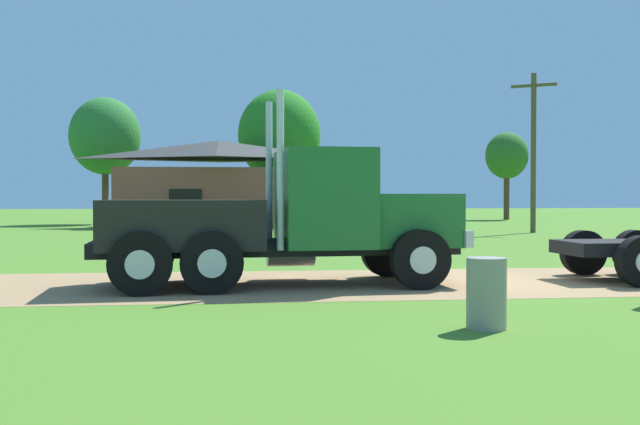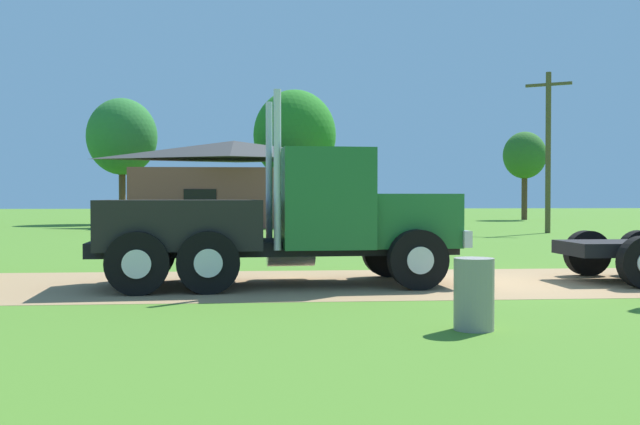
# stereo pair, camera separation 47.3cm
# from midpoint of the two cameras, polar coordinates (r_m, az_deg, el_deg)

# --- Properties ---
(ground_plane) EXTENTS (200.00, 200.00, 0.00)m
(ground_plane) POSITION_cam_midpoint_polar(r_m,az_deg,el_deg) (15.74, 11.94, -5.23)
(ground_plane) COLOR #4B7B25
(dirt_track) EXTENTS (120.00, 5.31, 0.01)m
(dirt_track) POSITION_cam_midpoint_polar(r_m,az_deg,el_deg) (15.74, 11.94, -5.21)
(dirt_track) COLOR #A17D55
(dirt_track) RESTS_ON ground_plane
(truck_foreground_white) EXTENTS (7.36, 3.07, 3.75)m
(truck_foreground_white) POSITION_cam_midpoint_polar(r_m,az_deg,el_deg) (14.84, -1.79, -0.67)
(truck_foreground_white) COLOR black
(truck_foreground_white) RESTS_ON ground_plane
(steel_barrel) EXTENTS (0.53, 0.53, 0.95)m
(steel_barrel) POSITION_cam_midpoint_polar(r_m,az_deg,el_deg) (10.12, 12.99, -6.09)
(steel_barrel) COLOR gray
(steel_barrel) RESTS_ON ground_plane
(shed_building) EXTENTS (12.17, 5.62, 5.08)m
(shed_building) POSITION_cam_midpoint_polar(r_m,az_deg,el_deg) (44.31, -6.30, 2.07)
(shed_building) COLOR brown
(shed_building) RESTS_ON ground_plane
(utility_pole_near) EXTENTS (1.93, 1.31, 7.84)m
(utility_pole_near) POSITION_cam_midpoint_polar(r_m,az_deg,el_deg) (38.22, 17.36, 4.75)
(utility_pole_near) COLOR brown
(utility_pole_near) RESTS_ON ground_plane
(tree_left) EXTENTS (4.58, 4.58, 8.26)m
(tree_left) POSITION_cam_midpoint_polar(r_m,az_deg,el_deg) (50.95, -14.62, 5.60)
(tree_left) COLOR #513823
(tree_left) RESTS_ON ground_plane
(tree_mid) EXTENTS (5.49, 5.49, 8.90)m
(tree_mid) POSITION_cam_midpoint_polar(r_m,az_deg,el_deg) (49.95, -1.67, 5.90)
(tree_mid) COLOR #513823
(tree_mid) RESTS_ON ground_plane
(tree_right) EXTENTS (3.30, 3.30, 6.82)m
(tree_right) POSITION_cam_midpoint_polar(r_m,az_deg,el_deg) (60.05, 15.57, 4.18)
(tree_right) COLOR #513823
(tree_right) RESTS_ON ground_plane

